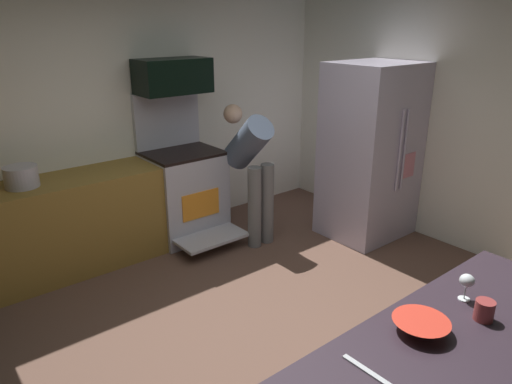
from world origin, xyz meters
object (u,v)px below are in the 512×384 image
microwave (173,76)px  stock_pot (21,177)px  mixing_bowl_large (420,326)px  refrigerator (370,152)px  person_cook (251,163)px  mug_coffee (484,310)px  wine_glass_near (467,282)px  oven_range (184,191)px

microwave → stock_pot: size_ratio=2.66×
microwave → mixing_bowl_large: 3.53m
refrigerator → stock_pot: bearing=158.9°
microwave → refrigerator: bearing=-39.1°
person_cook → mixing_bowl_large: size_ratio=5.43×
mug_coffee → stock_pot: (-1.20, 3.43, 0.04)m
microwave → mug_coffee: size_ratio=7.30×
wine_glass_near → mug_coffee: size_ratio=1.43×
microwave → person_cook: size_ratio=0.52×
mixing_bowl_large → stock_pot: size_ratio=0.94×
wine_glass_near → stock_pot: (-1.29, 3.28, -0.01)m
mixing_bowl_large → mug_coffee: 0.35m
oven_range → wine_glass_near: (-0.27, -3.27, 0.49)m
mug_coffee → person_cook: bearing=73.3°
oven_range → person_cook: bearing=-47.9°
person_cook → stock_pot: person_cook is taller
mixing_bowl_large → mug_coffee: mug_coffee is taller
microwave → wine_glass_near: size_ratio=5.11×
mixing_bowl_large → stock_pot: 3.41m
oven_range → wine_glass_near: size_ratio=10.65×
mixing_bowl_large → person_cook: bearing=66.6°
refrigerator → stock_pot: size_ratio=6.66×
mixing_bowl_large → stock_pot: (-0.88, 3.29, 0.06)m
person_cook → mixing_bowl_large: bearing=-113.4°
refrigerator → stock_pot: refrigerator is taller
person_cook → mixing_bowl_large: 2.97m
stock_pot → mixing_bowl_large: bearing=-75.0°
wine_glass_near → mug_coffee: wine_glass_near is taller
microwave → stock_pot: bearing=-177.1°
person_cook → stock_pot: bearing=164.7°
wine_glass_near → mug_coffee: bearing=-122.6°
person_cook → wine_glass_near: (-0.77, -2.72, 0.15)m
wine_glass_near → microwave: bearing=85.4°
refrigerator → mixing_bowl_large: 3.08m
refrigerator → person_cook: 1.28m
refrigerator → mixing_bowl_large: size_ratio=7.07×
refrigerator → microwave: bearing=140.9°
refrigerator → mixing_bowl_large: bearing=-137.7°
refrigerator → oven_range: bearing=143.0°
person_cook → stock_pot: (-2.06, 0.56, 0.13)m
stock_pot → wine_glass_near: bearing=-68.5°
microwave → mug_coffee: (-0.36, -3.51, -0.77)m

